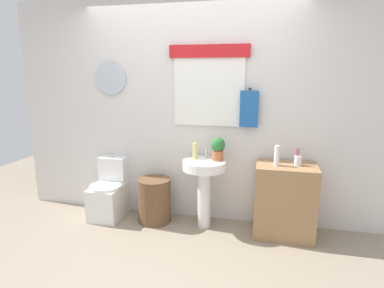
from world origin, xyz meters
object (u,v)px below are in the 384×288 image
toothbrush_cup (298,160)px  laundry_hamper (154,200)px  pedestal_sink (204,178)px  soap_bottle (195,151)px  toilet (110,194)px  potted_plant (218,148)px  wooden_cabinet (285,201)px  lotion_bottle (277,156)px

toothbrush_cup → laundry_hamper: bearing=-179.3°
pedestal_sink → soap_bottle: 0.33m
toilet → toothbrush_cup: size_ratio=3.98×
toilet → soap_bottle: 1.23m
pedestal_sink → toothbrush_cup: (0.99, 0.02, 0.27)m
pedestal_sink → toothbrush_cup: 1.03m
soap_bottle → potted_plant: potted_plant is taller
laundry_hamper → toilet: bearing=176.9°
toilet → wooden_cabinet: size_ratio=0.93×
toilet → toothbrush_cup: toothbrush_cup is taller
laundry_hamper → wooden_cabinet: 1.49m
soap_bottle → potted_plant: 0.26m
soap_bottle → toothbrush_cup: size_ratio=1.01×
wooden_cabinet → toilet: bearing=179.1°
wooden_cabinet → pedestal_sink: bearing=180.0°
wooden_cabinet → potted_plant: bearing=175.4°
potted_plant → toothbrush_cup: (0.85, -0.04, -0.08)m
toothbrush_cup → pedestal_sink: bearing=-178.8°
wooden_cabinet → toothbrush_cup: (0.11, 0.02, 0.45)m
wooden_cabinet → laundry_hamper: bearing=180.0°
pedestal_sink → potted_plant: 0.38m
toothbrush_cup → wooden_cabinet: bearing=-169.7°
toilet → soap_bottle: soap_bottle is taller
lotion_bottle → pedestal_sink: bearing=177.0°
toothbrush_cup → lotion_bottle: bearing=-164.8°
wooden_cabinet → soap_bottle: size_ratio=4.26×
toilet → pedestal_sink: (1.19, -0.03, 0.30)m
toilet → soap_bottle: size_ratio=3.94×
laundry_hamper → wooden_cabinet: (1.48, 0.00, 0.13)m
pedestal_sink → wooden_cabinet: 0.90m
toilet → wooden_cabinet: wooden_cabinet is taller
pedestal_sink → wooden_cabinet: wooden_cabinet is taller
potted_plant → laundry_hamper: bearing=-175.4°
potted_plant → pedestal_sink: bearing=-156.8°
laundry_hamper → pedestal_sink: bearing=0.0°
pedestal_sink → soap_bottle: (-0.12, 0.05, 0.30)m
toilet → soap_bottle: bearing=0.9°
pedestal_sink → lotion_bottle: 0.84m
wooden_cabinet → toothbrush_cup: 0.47m
pedestal_sink → soap_bottle: size_ratio=4.21×
toilet → laundry_hamper: 0.59m
pedestal_sink → wooden_cabinet: (0.88, -0.00, -0.19)m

